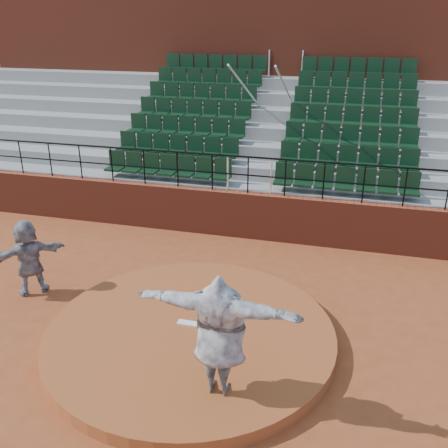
% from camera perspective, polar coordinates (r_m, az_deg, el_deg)
% --- Properties ---
extents(ground, '(90.00, 90.00, 0.00)m').
position_cam_1_polar(ground, '(9.86, -3.84, -13.06)').
color(ground, brown).
rests_on(ground, ground).
extents(pitchers_mound, '(5.50, 5.50, 0.25)m').
position_cam_1_polar(pitchers_mound, '(9.79, -3.86, -12.47)').
color(pitchers_mound, '#9E4C23').
rests_on(pitchers_mound, ground).
extents(pitching_rubber, '(0.60, 0.15, 0.03)m').
position_cam_1_polar(pitching_rubber, '(9.83, -3.60, -11.32)').
color(pitching_rubber, white).
rests_on(pitching_rubber, pitchers_mound).
extents(boundary_wall, '(24.00, 0.30, 1.30)m').
position_cam_1_polar(boundary_wall, '(13.80, 2.67, 1.03)').
color(boundary_wall, maroon).
rests_on(boundary_wall, ground).
extents(wall_railing, '(24.04, 0.05, 1.03)m').
position_cam_1_polar(wall_railing, '(13.35, 2.78, 6.54)').
color(wall_railing, black).
rests_on(wall_railing, boundary_wall).
extents(seating_deck, '(24.00, 5.97, 4.63)m').
position_cam_1_polar(seating_deck, '(16.95, 5.40, 7.99)').
color(seating_deck, gray).
rests_on(seating_deck, ground).
extents(press_box_facade, '(24.00, 3.00, 7.10)m').
position_cam_1_polar(press_box_facade, '(20.43, 7.62, 16.43)').
color(press_box_facade, maroon).
rests_on(press_box_facade, ground).
extents(pitcher, '(2.56, 0.79, 2.06)m').
position_cam_1_polar(pitcher, '(7.77, -0.52, -12.51)').
color(pitcher, black).
rests_on(pitcher, pitchers_mound).
extents(fielder, '(1.54, 1.45, 1.73)m').
position_cam_1_polar(fielder, '(11.75, -21.43, -3.55)').
color(fielder, black).
rests_on(fielder, ground).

